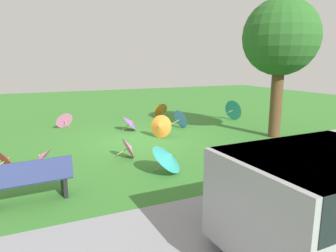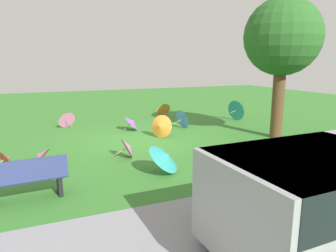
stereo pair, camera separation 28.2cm
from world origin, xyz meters
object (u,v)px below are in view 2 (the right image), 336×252
Objects in this scene: shade_tree at (282,38)px; parasol_red_0 at (6,158)px; parasol_teal_0 at (237,110)px; parasol_teal_2 at (166,157)px; parasol_pink_3 at (66,119)px; parasol_blue_0 at (184,118)px; park_bench at (26,179)px; parasol_orange_2 at (160,126)px; parasol_pink_5 at (40,156)px; parasol_orange_1 at (163,109)px; parasol_pink_0 at (128,147)px; parasol_purple_0 at (132,122)px.

shade_tree is 9.48m from parasol_red_0.
shade_tree is 4.90× the size of parasol_teal_0.
parasol_teal_0 reaches higher than parasol_teal_2.
parasol_pink_3 reaches higher than parasol_red_0.
parasol_blue_0 reaches higher than parasol_teal_2.
parasol_teal_0 is (-9.10, -5.72, 0.02)m from park_bench.
parasol_orange_2 is at bearing 21.80° from parasol_teal_0.
shade_tree is 9.07m from parasol_pink_3.
parasol_teal_2 reaches higher than parasol_pink_3.
park_bench is 1.86× the size of parasol_blue_0.
parasol_orange_2 is (-4.94, -1.58, 0.14)m from parasol_red_0.
park_bench reaches higher than parasol_pink_5.
parasol_teal_0 is (-0.72, -3.45, -3.06)m from shade_tree.
park_bench is 10.75m from parasol_teal_0.
parasol_orange_1 is 8.27m from parasol_pink_5.
parasol_orange_2 is 1.99m from parasol_blue_0.
parasol_orange_1 is at bearing -139.33° from parasol_red_0.
parasol_teal_0 is 1.16× the size of parasol_blue_0.
park_bench is at bearing 15.18° from shade_tree.
parasol_teal_2 is at bearing 42.02° from parasol_teal_0.
parasol_teal_2 is at bearing 147.09° from parasol_pink_5.
parasol_pink_5 is (5.91, 5.79, -0.10)m from parasol_orange_1.
parasol_red_0 is 0.86× the size of parasol_pink_3.
parasol_orange_1 is at bearing -120.32° from parasol_pink_0.
park_bench is at bearing 41.06° from parasol_orange_2.
parasol_pink_3 is (7.69, -1.39, -0.13)m from parasol_teal_0.
parasol_orange_1 is 0.88× the size of parasol_orange_2.
shade_tree is 6.96× the size of parasol_red_0.
park_bench is 1.89× the size of parasol_purple_0.
shade_tree reaches higher than parasol_orange_2.
parasol_pink_5 is at bearing 42.32° from parasol_purple_0.
parasol_teal_0 reaches higher than parasol_pink_0.
parasol_purple_0 is 0.95× the size of parasol_orange_2.
parasol_orange_2 is (1.79, 4.20, 0.07)m from parasol_orange_1.
parasol_red_0 is at bearing 23.56° from parasol_blue_0.
parasol_red_0 is at bearing 0.06° from shade_tree.
parasol_purple_0 is at bearing 145.99° from parasol_pink_3.
parasol_blue_0 is at bearing -139.51° from park_bench.
parasol_purple_0 reaches higher than parasol_pink_5.
parasol_red_0 is at bearing 17.75° from parasol_orange_2.
parasol_teal_2 is 1.50× the size of parasol_orange_1.
parasol_purple_0 is 0.72× the size of parasol_teal_2.
parasol_purple_0 is 3.66m from parasol_pink_0.
parasol_purple_0 is (4.56, -3.20, -3.20)m from shade_tree.
parasol_pink_5 is at bearing 26.56° from parasol_blue_0.
park_bench reaches higher than parasol_orange_1.
parasol_blue_0 is (-2.79, -4.71, -0.02)m from parasol_teal_2.
parasol_pink_5 is (1.12, 4.85, -0.08)m from parasol_pink_3.
parasol_red_0 is 0.82m from parasol_pink_5.
park_bench reaches higher than parasol_pink_3.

